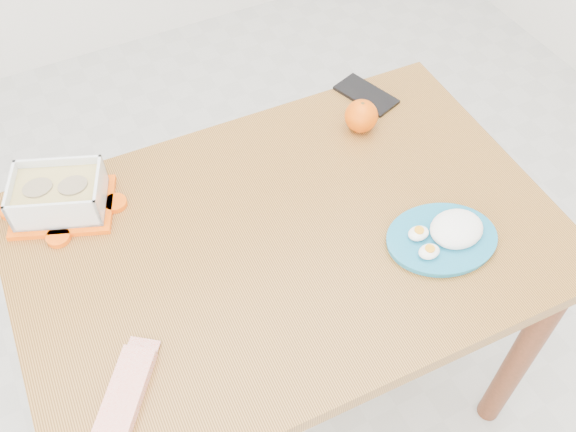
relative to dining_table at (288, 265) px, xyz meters
name	(u,v)px	position (x,y,z in m)	size (l,w,h in m)	color
ground	(291,353)	(0.06, 0.10, -0.64)	(3.50, 3.50, 0.00)	#B7B7B2
dining_table	(288,265)	(0.00, 0.00, 0.00)	(1.13, 0.77, 0.75)	#A26C2D
food_container	(59,195)	(-0.39, 0.28, 0.15)	(0.25, 0.22, 0.09)	#FF5607
orange_fruit	(361,116)	(0.30, 0.20, 0.15)	(0.08, 0.08, 0.08)	#FB4405
rice_plate	(447,234)	(0.28, -0.16, 0.13)	(0.27, 0.27, 0.06)	#1B7095
candy_bar	(118,414)	(-0.43, -0.21, 0.12)	(0.24, 0.06, 0.02)	red
smartphone	(366,95)	(0.37, 0.30, 0.11)	(0.08, 0.15, 0.01)	black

